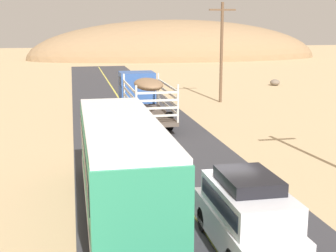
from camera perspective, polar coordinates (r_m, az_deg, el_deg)
name	(u,v)px	position (r m, az deg, el deg)	size (l,w,h in m)	color
ground_plane	(205,231)	(15.38, 4.49, -12.43)	(240.00, 240.00, 0.00)	tan
road_surface	(205,231)	(15.38, 4.50, -12.40)	(8.00, 120.00, 0.02)	#38383D
road_centre_line	(205,230)	(15.38, 4.50, -12.36)	(0.16, 117.60, 0.00)	#D8CC4C
suv_near	(247,213)	(13.87, 9.43, -10.22)	(1.90, 4.62, 2.29)	silver
livestock_truck	(141,91)	(33.09, -3.23, 4.16)	(2.53, 9.70, 3.02)	#3359A5
bus	(122,163)	(16.29, -5.54, -4.47)	(2.54, 10.00, 3.21)	#2D8C66
power_pole_mid	(222,50)	(39.36, 6.43, 9.09)	(2.20, 0.24, 8.06)	brown
boulder_near_shoulder	(275,82)	(51.47, 12.67, 5.11)	(1.01, 1.01, 0.65)	#756656
distant_hill	(176,58)	(90.36, 0.98, 8.12)	(54.61, 21.57, 14.20)	#957553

